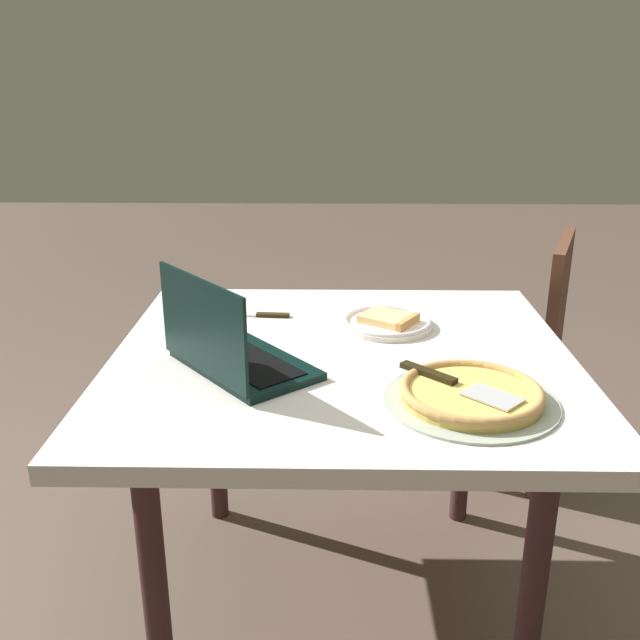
{
  "coord_description": "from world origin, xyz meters",
  "views": [
    {
      "loc": [
        -1.57,
        0.03,
        1.4
      ],
      "look_at": [
        -0.01,
        0.05,
        0.83
      ],
      "focal_mm": 39.38,
      "sensor_mm": 36.0,
      "label": 1
    }
  ],
  "objects_px": {
    "dining_table": "(342,383)",
    "table_knife": "(258,315)",
    "pizza_plate": "(388,322)",
    "chair_near": "(515,337)",
    "pizza_tray": "(470,394)",
    "laptop": "(230,351)"
  },
  "relations": [
    {
      "from": "laptop",
      "to": "pizza_tray",
      "type": "bearing_deg",
      "value": -105.82
    },
    {
      "from": "laptop",
      "to": "chair_near",
      "type": "height_order",
      "value": "laptop"
    },
    {
      "from": "dining_table",
      "to": "table_knife",
      "type": "distance_m",
      "value": 0.36
    },
    {
      "from": "pizza_plate",
      "to": "pizza_tray",
      "type": "distance_m",
      "value": 0.47
    },
    {
      "from": "pizza_plate",
      "to": "dining_table",
      "type": "bearing_deg",
      "value": 146.95
    },
    {
      "from": "dining_table",
      "to": "table_knife",
      "type": "bearing_deg",
      "value": 40.94
    },
    {
      "from": "laptop",
      "to": "pizza_plate",
      "type": "distance_m",
      "value": 0.48
    },
    {
      "from": "pizza_tray",
      "to": "table_knife",
      "type": "distance_m",
      "value": 0.72
    },
    {
      "from": "laptop",
      "to": "chair_near",
      "type": "bearing_deg",
      "value": -45.47
    },
    {
      "from": "dining_table",
      "to": "pizza_tray",
      "type": "distance_m",
      "value": 0.38
    },
    {
      "from": "dining_table",
      "to": "table_knife",
      "type": "relative_size",
      "value": 4.99
    },
    {
      "from": "laptop",
      "to": "pizza_plate",
      "type": "bearing_deg",
      "value": -51.72
    },
    {
      "from": "laptop",
      "to": "dining_table",
      "type": "bearing_deg",
      "value": -66.85
    },
    {
      "from": "dining_table",
      "to": "table_knife",
      "type": "xyz_separation_m",
      "value": [
        0.27,
        0.23,
        0.08
      ]
    },
    {
      "from": "laptop",
      "to": "pizza_plate",
      "type": "height_order",
      "value": "laptop"
    },
    {
      "from": "table_knife",
      "to": "chair_near",
      "type": "height_order",
      "value": "chair_near"
    },
    {
      "from": "pizza_plate",
      "to": "table_knife",
      "type": "height_order",
      "value": "pizza_plate"
    },
    {
      "from": "laptop",
      "to": "pizza_tray",
      "type": "relative_size",
      "value": 1.12
    },
    {
      "from": "chair_near",
      "to": "pizza_tray",
      "type": "bearing_deg",
      "value": 160.31
    },
    {
      "from": "pizza_plate",
      "to": "chair_near",
      "type": "bearing_deg",
      "value": -41.48
    },
    {
      "from": "dining_table",
      "to": "table_knife",
      "type": "height_order",
      "value": "table_knife"
    },
    {
      "from": "laptop",
      "to": "table_knife",
      "type": "xyz_separation_m",
      "value": [
        0.38,
        -0.02,
        -0.05
      ]
    }
  ]
}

